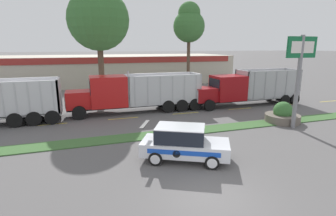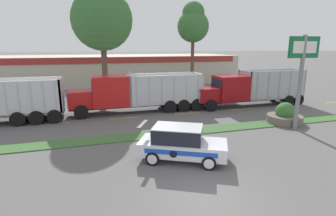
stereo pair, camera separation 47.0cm
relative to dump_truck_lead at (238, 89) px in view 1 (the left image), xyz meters
The scene contains 16 objects.
ground_plane 16.88m from the dump_truck_lead, 126.07° to the right, with size 600.00×600.00×0.00m, color #5B5959.
grass_verge 11.66m from the dump_truck_lead, 148.90° to the right, with size 120.00×1.48×0.06m, color #3D6633.
centre_line_3 16.85m from the dump_truck_lead, behind, with size 2.40×0.14×0.01m, color yellow.
centre_line_4 11.50m from the dump_truck_lead, behind, with size 2.40×0.14×0.01m, color yellow.
centre_line_5 6.26m from the dump_truck_lead, 168.31° to the right, with size 2.40×0.14×0.01m, color yellow.
centre_line_6 2.07m from the dump_truck_lead, 113.23° to the right, with size 2.40×0.14×0.01m, color yellow.
centre_line_7 5.27m from the dump_truck_lead, 14.13° to the right, with size 2.40×0.14×0.01m, color yellow.
centre_line_8 10.47m from the dump_truck_lead, ahead, with size 2.40×0.14×0.01m, color yellow.
dump_truck_lead is the anchor object (origin of this frame).
dump_truck_mid 10.97m from the dump_truck_lead, behind, with size 11.49×2.64×3.68m.
rally_car 13.91m from the dump_truck_lead, 133.77° to the right, with size 4.70×3.61×1.80m.
store_sign_post 7.99m from the dump_truck_lead, 92.17° to the right, with size 2.32×0.28×6.36m.
stone_planter 6.11m from the dump_truck_lead, 89.56° to the right, with size 2.56×2.56×1.58m.
store_building_backdrop 24.05m from the dump_truck_lead, 118.57° to the left, with size 40.40×12.10×4.22m.
tree_behind_left 13.32m from the dump_truck_lead, 92.74° to the left, with size 4.10×4.10×11.23m.
tree_behind_centre 15.98m from the dump_truck_lead, 149.32° to the left, with size 6.25×6.25×12.97m.
Camera 1 is at (-4.31, -7.98, 5.62)m, focal length 28.00 mm.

